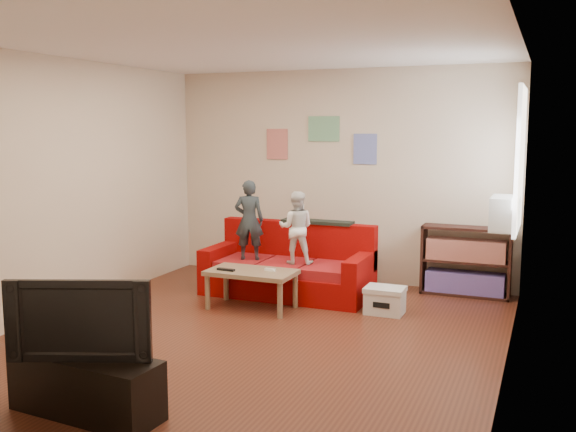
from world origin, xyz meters
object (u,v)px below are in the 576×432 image
at_px(coffee_table, 252,276).
at_px(tv_stand, 86,386).
at_px(file_box, 385,300).
at_px(television, 83,317).
at_px(bookshelf, 466,265).
at_px(child_a, 249,220).
at_px(sofa, 290,270).
at_px(child_b, 296,228).

xyz_separation_m(coffee_table, tv_stand, (0.08, -2.79, -0.16)).
height_order(coffee_table, file_box, coffee_table).
relative_size(tv_stand, television, 1.14).
height_order(bookshelf, television, television).
bearing_deg(tv_stand, coffee_table, 95.56).
bearing_deg(child_a, sofa, -176.71).
bearing_deg(television, child_b, 64.98).
height_order(sofa, file_box, sofa).
xyz_separation_m(child_a, child_b, (0.60, 0.00, -0.06)).
relative_size(coffee_table, television, 0.98).
relative_size(coffee_table, tv_stand, 0.86).
relative_size(sofa, bookshelf, 1.91).
bearing_deg(file_box, coffee_table, -164.98).
relative_size(child_a, tv_stand, 0.86).
distance_m(child_b, file_box, 1.32).
bearing_deg(coffee_table, file_box, 15.02).
bearing_deg(file_box, bookshelf, 58.16).
distance_m(child_b, television, 3.40).
bearing_deg(child_a, file_box, 155.46).
height_order(child_a, coffee_table, child_a).
relative_size(file_box, television, 0.43).
height_order(child_a, tv_stand, child_a).
distance_m(child_b, tv_stand, 3.45).
relative_size(coffee_table, file_box, 2.29).
xyz_separation_m(child_b, file_box, (1.11, -0.23, -0.68)).
relative_size(bookshelf, tv_stand, 0.92).
height_order(coffee_table, television, television).
xyz_separation_m(sofa, child_a, (-0.45, -0.17, 0.60)).
relative_size(child_a, child_b, 1.13).
height_order(sofa, television, television).
bearing_deg(television, bookshelf, 43.37).
relative_size(sofa, child_a, 2.06).
bearing_deg(tv_stand, television, -86.00).
distance_m(child_b, coffee_table, 0.81).
xyz_separation_m(child_a, coffee_table, (0.32, -0.60, -0.52)).
bearing_deg(television, child_a, 75.09).
distance_m(child_a, bookshelf, 2.61).
height_order(tv_stand, television, television).
bearing_deg(child_a, television, 79.64).
bearing_deg(tv_stand, bookshelf, 68.87).
distance_m(bookshelf, file_box, 1.33).
distance_m(sofa, bookshelf, 2.08).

